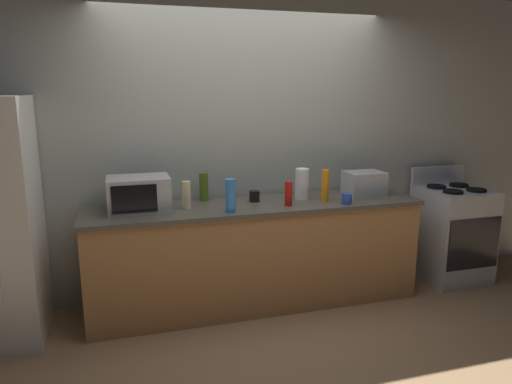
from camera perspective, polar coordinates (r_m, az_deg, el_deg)
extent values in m
plane|color=#93704C|center=(3.92, 1.72, -15.67)|extent=(8.00, 8.00, 0.00)
cube|color=#9EA399|center=(4.27, -1.57, 5.74)|extent=(6.40, 0.10, 2.70)
cube|color=#B27F4C|center=(4.09, 0.00, -7.81)|extent=(2.80, 0.60, 0.86)
cube|color=#514C42|center=(3.96, 0.00, -1.69)|extent=(2.84, 0.64, 0.04)
cube|color=#B7BABF|center=(5.01, 22.61, -4.75)|extent=(0.60, 0.60, 0.90)
cube|color=black|center=(4.79, 24.89, -5.73)|extent=(0.55, 0.02, 0.48)
cube|color=#B7BABF|center=(5.10, 21.16, 1.91)|extent=(0.60, 0.04, 0.18)
cylinder|color=black|center=(4.73, 22.75, 0.04)|extent=(0.18, 0.18, 0.02)
cylinder|color=black|center=(4.89, 25.12, 0.23)|extent=(0.18, 0.18, 0.02)
cylinder|color=black|center=(4.91, 21.00, 0.62)|extent=(0.18, 0.18, 0.02)
cylinder|color=black|center=(5.07, 23.35, 0.78)|extent=(0.18, 0.18, 0.02)
cube|color=#B7BABF|center=(3.82, -14.01, -0.20)|extent=(0.48, 0.34, 0.27)
cube|color=black|center=(3.65, -14.51, -0.82)|extent=(0.34, 0.01, 0.21)
cube|color=#B7BABF|center=(4.39, 12.94, 1.06)|extent=(0.34, 0.26, 0.21)
cylinder|color=white|center=(4.11, 5.59, 0.99)|extent=(0.12, 0.12, 0.27)
cylinder|color=red|center=(3.88, 3.96, -0.18)|extent=(0.06, 0.06, 0.20)
cylinder|color=#4C6B19|center=(4.06, -6.33, 0.63)|extent=(0.08, 0.08, 0.24)
cylinder|color=orange|center=(4.06, 8.37, 0.79)|extent=(0.07, 0.07, 0.27)
cylinder|color=#338CE5|center=(3.66, -3.11, -0.45)|extent=(0.08, 0.08, 0.26)
cylinder|color=beige|center=(3.81, -8.44, -0.36)|extent=(0.07, 0.07, 0.22)
cylinder|color=#2D4CB2|center=(4.01, 10.91, -0.78)|extent=(0.08, 0.08, 0.09)
cylinder|color=black|center=(4.02, -0.19, -0.51)|extent=(0.09, 0.09, 0.09)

